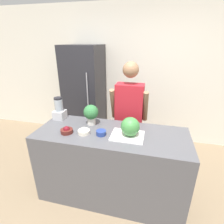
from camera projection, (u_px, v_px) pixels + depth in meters
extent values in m
plane|color=#7F6B51|center=(104.00, 215.00, 2.11)|extent=(14.00, 14.00, 0.00)
cube|color=silver|center=(132.00, 76.00, 3.44)|extent=(8.00, 0.06, 2.60)
cube|color=#4C4C51|center=(111.00, 165.00, 2.25)|extent=(1.81, 0.70, 0.94)
cube|color=#232328|center=(85.00, 96.00, 3.42)|extent=(0.66, 0.68, 1.88)
cylinder|color=gray|center=(87.00, 92.00, 2.98)|extent=(0.02, 0.02, 0.66)
cube|color=#333338|center=(128.00, 145.00, 2.79)|extent=(0.30, 0.18, 0.82)
cube|color=#B21E28|center=(129.00, 104.00, 2.52)|extent=(0.39, 0.22, 0.58)
sphere|color=#936B4C|center=(131.00, 70.00, 2.34)|extent=(0.22, 0.22, 0.22)
cylinder|color=#936B4C|center=(113.00, 104.00, 2.54)|extent=(0.07, 0.23, 0.49)
cylinder|color=#936B4C|center=(145.00, 107.00, 2.44)|extent=(0.07, 0.23, 0.49)
cube|color=white|center=(127.00, 136.00, 1.99)|extent=(0.37, 0.29, 0.01)
sphere|color=#3D7F3D|center=(130.00, 127.00, 1.95)|extent=(0.21, 0.21, 0.21)
cylinder|color=#511E19|center=(67.00, 131.00, 2.06)|extent=(0.14, 0.14, 0.05)
sphere|color=maroon|center=(67.00, 129.00, 2.05)|extent=(0.08, 0.08, 0.08)
cylinder|color=beige|center=(84.00, 132.00, 2.04)|extent=(0.14, 0.14, 0.05)
sphere|color=white|center=(84.00, 130.00, 2.03)|extent=(0.07, 0.07, 0.07)
cylinder|color=navy|center=(101.00, 133.00, 2.01)|extent=(0.11, 0.11, 0.05)
cube|color=#B7B7BC|center=(60.00, 115.00, 2.41)|extent=(0.15, 0.15, 0.12)
cylinder|color=#99A3AD|center=(59.00, 105.00, 2.36)|extent=(0.11, 0.11, 0.17)
cylinder|color=black|center=(58.00, 98.00, 2.32)|extent=(0.11, 0.11, 0.02)
cylinder|color=beige|center=(91.00, 121.00, 2.26)|extent=(0.11, 0.11, 0.09)
sphere|color=#2D6B38|center=(91.00, 112.00, 2.22)|extent=(0.19, 0.19, 0.19)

